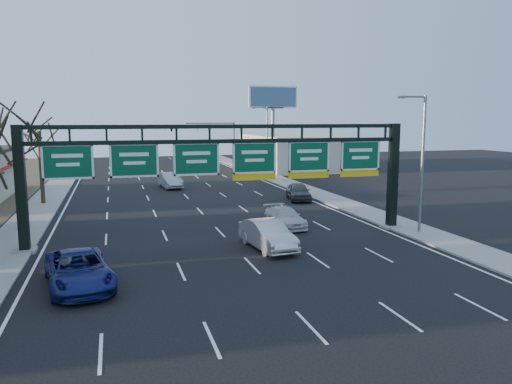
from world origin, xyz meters
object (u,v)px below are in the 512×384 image
object	(u,v)px
car_silver_sedan	(268,235)
car_white_wagon	(285,217)
car_blue_suv	(79,270)
sign_gantry	(228,166)

from	to	relation	value
car_silver_sedan	car_white_wagon	distance (m)	6.12
car_blue_suv	car_white_wagon	bearing A→B (deg)	25.95
sign_gantry	car_blue_suv	xyz separation A→B (m)	(-8.53, -7.07, -3.83)
sign_gantry	car_silver_sedan	bearing A→B (deg)	-61.65
sign_gantry	car_white_wagon	xyz separation A→B (m)	(4.56, 2.35, -3.96)
car_blue_suv	car_white_wagon	distance (m)	16.13
car_blue_suv	car_white_wagon	xyz separation A→B (m)	(13.10, 9.42, -0.13)
car_blue_suv	car_silver_sedan	xyz separation A→B (m)	(10.16, 4.06, 0.03)
car_blue_suv	car_white_wagon	size ratio (longest dim) A/B	1.24
sign_gantry	car_white_wagon	world-z (taller)	sign_gantry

